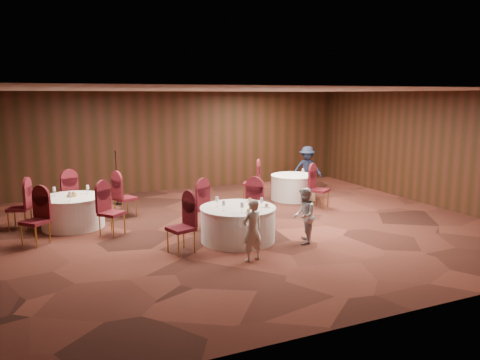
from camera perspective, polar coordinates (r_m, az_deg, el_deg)
name	(u,v)px	position (r m, az deg, el deg)	size (l,w,h in m)	color
ground	(236,228)	(11.09, -0.53, -5.85)	(12.00, 12.00, 0.00)	black
room_shell	(236,145)	(10.71, -0.55, 4.30)	(12.00, 12.00, 12.00)	silver
table_main	(238,224)	(10.05, -0.26, -5.34)	(1.62, 1.62, 0.74)	white
table_left	(73,212)	(11.74, -19.70, -3.65)	(1.45, 1.45, 0.74)	white
table_right	(293,187)	(14.07, 6.52, -0.85)	(1.35, 1.35, 0.74)	white
chairs_main	(214,213)	(10.46, -3.20, -4.02)	(2.96, 2.18, 1.00)	#470E10
chairs_left	(73,206)	(11.73, -19.72, -3.05)	(3.13, 3.11, 1.00)	#470E10
chairs_right	(284,186)	(13.49, 5.37, -0.77)	(2.02, 2.39, 1.00)	#470E10
tabletop_main	(245,204)	(9.84, 0.67, -2.91)	(1.07, 1.05, 0.22)	silver
tabletop_left	(71,193)	(11.64, -19.86, -1.53)	(0.82, 0.80, 0.22)	silver
tabletop_right	(303,170)	(13.88, 7.70, 1.16)	(0.08, 0.08, 0.22)	silver
mic_stand	(117,189)	(13.79, -14.75, -1.08)	(0.24, 0.24, 1.54)	black
woman_a	(252,230)	(8.81, 1.50, -6.13)	(0.43, 0.28, 1.19)	silver
woman_b	(304,216)	(9.92, 7.82, -4.32)	(0.58, 0.45, 1.19)	#B0AFB4
man_c	(307,169)	(15.25, 8.19, 1.34)	(0.95, 0.54, 1.46)	#161C32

